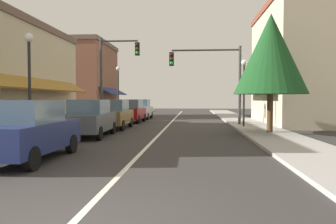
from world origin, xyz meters
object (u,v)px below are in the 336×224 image
object	(u,v)px
parked_car_far_left	(131,111)
traffic_signal_left_corner	(113,68)
traffic_signal_mast_arm	(214,72)
street_lamp_left_near	(29,68)
parked_car_second_left	(90,118)
street_lamp_right_mid	(244,81)
tree_right_near	(271,54)
street_lamp_left_far	(118,84)
parked_car_third_left	(114,114)
parked_car_distant_left	(141,109)
parked_car_nearest_left	(27,131)

from	to	relation	value
parked_car_far_left	traffic_signal_left_corner	xyz separation A→B (m)	(-0.88, -1.97, 3.12)
traffic_signal_mast_arm	street_lamp_left_near	world-z (taller)	traffic_signal_mast_arm
parked_car_second_left	parked_car_far_left	distance (m)	9.47
street_lamp_left_near	street_lamp_right_mid	size ratio (longest dim) A/B	1.07
tree_right_near	street_lamp_left_far	bearing A→B (deg)	133.30
parked_car_second_left	parked_car_far_left	bearing A→B (deg)	87.62
traffic_signal_mast_arm	traffic_signal_left_corner	bearing A→B (deg)	174.26
parked_car_second_left	tree_right_near	xyz separation A→B (m)	(8.79, 1.75, 3.19)
street_lamp_right_mid	tree_right_near	world-z (taller)	tree_right_near
parked_car_third_left	street_lamp_left_near	size ratio (longest dim) A/B	0.91
street_lamp_left_near	tree_right_near	bearing A→B (deg)	20.25
parked_car_distant_left	traffic_signal_mast_arm	bearing A→B (deg)	-49.47
parked_car_distant_left	traffic_signal_left_corner	world-z (taller)	traffic_signal_left_corner
parked_car_second_left	parked_car_far_left	world-z (taller)	same
parked_car_distant_left	tree_right_near	distance (m)	15.31
parked_car_nearest_left	traffic_signal_mast_arm	world-z (taller)	traffic_signal_mast_arm
parked_car_far_left	tree_right_near	bearing A→B (deg)	-41.33
parked_car_nearest_left	street_lamp_left_near	world-z (taller)	street_lamp_left_near
parked_car_distant_left	street_lamp_right_mid	size ratio (longest dim) A/B	0.97
tree_right_near	street_lamp_left_near	bearing A→B (deg)	-159.75
parked_car_far_left	street_lamp_right_mid	bearing A→B (deg)	-27.96
parked_car_nearest_left	street_lamp_right_mid	size ratio (longest dim) A/B	0.98
tree_right_near	traffic_signal_left_corner	bearing A→B (deg)	148.88
parked_car_distant_left	tree_right_near	size ratio (longest dim) A/B	0.67
parked_car_nearest_left	street_lamp_left_far	bearing A→B (deg)	94.67
parked_car_nearest_left	street_lamp_left_far	world-z (taller)	street_lamp_left_far
parked_car_third_left	street_lamp_left_near	distance (m)	7.02
traffic_signal_mast_arm	street_lamp_left_near	size ratio (longest dim) A/B	1.18
parked_car_distant_left	street_lamp_left_far	bearing A→B (deg)	-146.30
parked_car_third_left	traffic_signal_mast_arm	distance (m)	7.26
parked_car_far_left	traffic_signal_mast_arm	bearing A→B (deg)	-23.06
parked_car_nearest_left	street_lamp_right_mid	xyz separation A→B (m)	(7.91, 11.23, 2.01)
parked_car_nearest_left	parked_car_far_left	size ratio (longest dim) A/B	1.00
traffic_signal_left_corner	parked_car_third_left	bearing A→B (deg)	-75.73
parked_car_distant_left	traffic_signal_mast_arm	xyz separation A→B (m)	(6.15, -7.18, 2.75)
parked_car_nearest_left	street_lamp_left_near	xyz separation A→B (m)	(-1.92, 3.84, 2.18)
traffic_signal_left_corner	street_lamp_left_far	xyz separation A→B (m)	(-0.87, 5.29, -0.86)
parked_car_far_left	street_lamp_left_near	world-z (taller)	street_lamp_left_near
parked_car_far_left	traffic_signal_mast_arm	xyz separation A→B (m)	(6.16, -2.67, 2.75)
parked_car_third_left	parked_car_distant_left	bearing A→B (deg)	89.06
parked_car_nearest_left	parked_car_second_left	distance (m)	6.01
parked_car_second_left	traffic_signal_left_corner	world-z (taller)	traffic_signal_left_corner
traffic_signal_left_corner	parked_car_far_left	bearing A→B (deg)	65.85
street_lamp_right_mid	street_lamp_left_far	distance (m)	12.25
parked_car_third_left	traffic_signal_left_corner	xyz separation A→B (m)	(-0.83, 3.28, 3.12)
parked_car_far_left	tree_right_near	world-z (taller)	tree_right_near
parked_car_third_left	traffic_signal_left_corner	bearing A→B (deg)	103.66
tree_right_near	parked_car_far_left	bearing A→B (deg)	138.26
street_lamp_left_far	parked_car_far_left	bearing A→B (deg)	-62.17
parked_car_distant_left	street_lamp_left_far	distance (m)	3.10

